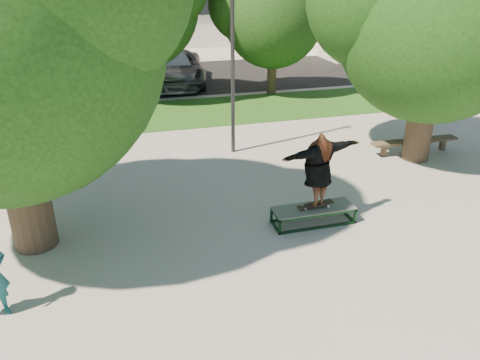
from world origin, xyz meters
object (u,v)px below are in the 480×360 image
object	(u,v)px
bench	(414,142)
car_silver_a	(52,79)
lamppost	(232,46)
car_grey	(176,68)
tree_right	(434,11)
grind_box	(313,215)
car_dark	(49,73)
car_silver_b	(171,67)

from	to	relation	value
bench	car_silver_a	world-z (taller)	car_silver_a
lamppost	car_grey	distance (m)	9.86
tree_right	grind_box	size ratio (longest dim) A/B	3.62
car_dark	car_grey	size ratio (longest dim) A/B	0.84
car_dark	grind_box	bearing A→B (deg)	-59.07
bench	car_silver_b	bearing A→B (deg)	117.86
car_silver_a	tree_right	bearing A→B (deg)	-41.07
car_silver_a	car_silver_b	world-z (taller)	car_silver_b
bench	car_silver_a	size ratio (longest dim) A/B	0.71
tree_right	car_silver_b	distance (m)	13.18
car_grey	lamppost	bearing A→B (deg)	-81.52
bench	car_grey	distance (m)	12.44
bench	car_silver_b	world-z (taller)	car_silver_b
tree_right	lamppost	size ratio (longest dim) A/B	1.07
car_grey	car_silver_b	world-z (taller)	car_silver_b
grind_box	car_dark	world-z (taller)	car_dark
car_dark	car_grey	world-z (taller)	car_grey
car_dark	car_silver_b	size ratio (longest dim) A/B	0.84
tree_right	car_dark	size ratio (longest dim) A/B	1.42
tree_right	car_dark	xyz separation A→B (m)	(-10.92, 11.97, -3.34)
car_silver_a	car_silver_b	size ratio (longest dim) A/B	0.71
car_silver_a	car_grey	distance (m)	5.61
lamppost	car_silver_b	bearing A→B (deg)	92.97
lamppost	car_silver_a	xyz separation A→B (m)	(-5.84, 9.11, -2.49)
car_dark	tree_right	bearing A→B (deg)	-40.66
tree_right	lamppost	distance (m)	5.36
car_grey	car_silver_b	xyz separation A→B (m)	(-0.25, 0.07, 0.03)
lamppost	grind_box	distance (m)	5.59
lamppost	car_dark	distance (m)	11.95
car_dark	car_grey	distance (m)	5.77
grind_box	car_grey	bearing A→B (deg)	93.25
tree_right	car_silver_b	world-z (taller)	tree_right
lamppost	bench	bearing A→B (deg)	-16.95
tree_right	bench	world-z (taller)	tree_right
tree_right	grind_box	xyz separation A→B (m)	(-4.36, -2.79, -3.90)
car_silver_b	grind_box	bearing A→B (deg)	-81.24
grind_box	car_silver_a	bearing A→B (deg)	114.85
tree_right	bench	bearing A→B (deg)	45.92
bench	car_grey	bearing A→B (deg)	116.98
lamppost	car_silver_b	world-z (taller)	lamppost
car_dark	car_silver_b	world-z (taller)	car_silver_b
car_silver_a	lamppost	bearing A→B (deg)	-52.71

